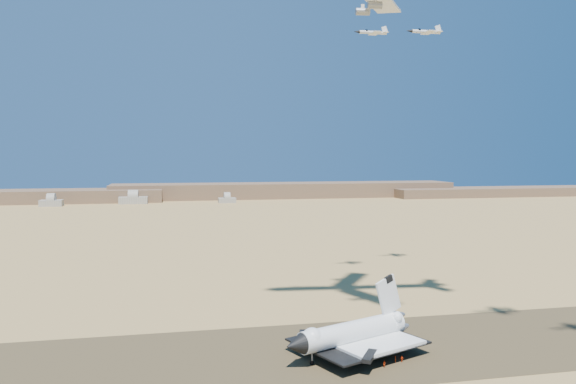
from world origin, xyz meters
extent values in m
plane|color=tan|center=(0.00, 0.00, 0.00)|extent=(1200.00, 1200.00, 0.00)
cube|color=#4B3A25|center=(0.00, 0.00, 0.03)|extent=(600.00, 50.00, 0.06)
cube|color=brown|center=(120.00, 540.00, 9.00)|extent=(420.00, 60.00, 18.00)
cube|color=brown|center=(400.00, 510.00, 5.50)|extent=(300.00, 60.00, 11.00)
cube|color=#9F9A8D|center=(-140.00, 470.00, 3.25)|extent=(22.00, 14.00, 6.50)
cube|color=#9F9A8D|center=(-60.00, 485.00, 3.75)|extent=(30.00, 15.00, 7.50)
cube|color=#9F9A8D|center=(40.00, 475.00, 2.75)|extent=(19.00, 12.50, 5.50)
cylinder|color=white|center=(23.78, -3.20, 5.94)|extent=(31.41, 17.29, 5.55)
cone|color=black|center=(7.13, -10.12, 5.94)|extent=(6.14, 6.58, 5.27)
sphere|color=white|center=(11.89, -8.14, 6.74)|extent=(5.15, 5.15, 5.15)
cube|color=white|center=(27.44, -1.68, 3.67)|extent=(29.26, 30.32, 0.89)
cube|color=black|center=(25.61, -2.44, 3.22)|extent=(36.57, 33.37, 0.50)
cube|color=white|center=(35.67, 1.74, 13.67)|extent=(8.75, 4.17, 11.41)
cylinder|color=gray|center=(11.89, -8.14, 1.59)|extent=(0.36, 0.36, 3.17)
cylinder|color=black|center=(11.89, -8.14, 0.54)|extent=(1.18, 0.83, 1.09)
cylinder|color=gray|center=(31.17, -5.49, 1.59)|extent=(0.36, 0.36, 3.17)
cylinder|color=black|center=(31.17, -5.49, 0.54)|extent=(1.18, 0.83, 1.09)
cylinder|color=gray|center=(27.37, 3.66, 1.59)|extent=(0.36, 0.36, 3.17)
cylinder|color=black|center=(27.37, 3.66, 0.54)|extent=(1.18, 0.83, 1.09)
cube|color=silver|center=(45.55, 35.18, 100.81)|extent=(21.99, 27.17, 0.64)
cylinder|color=gray|center=(41.28, 29.23, 98.09)|extent=(4.76, 2.82, 2.36)
cylinder|color=gray|center=(40.32, 37.55, 98.09)|extent=(4.76, 2.82, 2.36)
imported|color=red|center=(32.50, -11.02, 0.86)|extent=(0.52, 0.66, 1.61)
imported|color=red|center=(28.70, -13.20, 0.84)|extent=(0.70, 0.87, 1.55)
imported|color=red|center=(34.19, -11.06, 0.89)|extent=(1.08, 0.98, 1.66)
cylinder|color=silver|center=(56.44, 71.01, 99.23)|extent=(11.05, 1.30, 1.29)
cone|color=black|center=(49.81, 71.00, 99.23)|extent=(2.39, 1.20, 1.20)
sphere|color=black|center=(53.68, 71.01, 99.69)|extent=(1.29, 1.29, 1.29)
cube|color=silver|center=(57.36, 71.01, 99.05)|extent=(3.23, 7.37, 0.23)
cube|color=silver|center=(61.04, 71.02, 99.23)|extent=(2.03, 4.61, 0.18)
cube|color=silver|center=(61.23, 71.02, 100.52)|extent=(2.78, 0.23, 3.11)
cylinder|color=silver|center=(85.11, 84.30, 103.66)|extent=(12.64, 1.53, 1.47)
cone|color=black|center=(77.53, 84.33, 103.66)|extent=(2.74, 1.38, 1.37)
sphere|color=black|center=(81.95, 84.31, 104.19)|extent=(1.47, 1.47, 1.47)
cube|color=silver|center=(86.16, 84.29, 103.45)|extent=(3.72, 8.44, 0.26)
cube|color=silver|center=(90.37, 84.27, 103.66)|extent=(2.34, 5.27, 0.21)
cube|color=silver|center=(90.58, 84.27, 105.14)|extent=(3.19, 0.28, 3.56)
camera|label=1|loc=(-21.88, -138.65, 51.26)|focal=35.00mm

